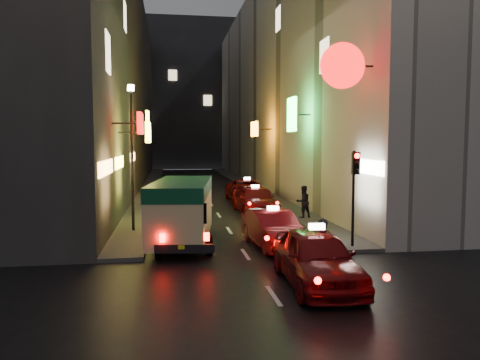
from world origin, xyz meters
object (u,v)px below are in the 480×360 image
traffic_light (355,177)px  taxi_near (316,253)px  pedestrian_crossing (323,243)px  lamp_post (132,148)px  minibus (182,205)px

traffic_light → taxi_near: bearing=-125.0°
taxi_near → pedestrian_crossing: taxi_near is taller
taxi_near → lamp_post: (-5.57, 8.28, 2.82)m
pedestrian_crossing → traffic_light: 3.94m
pedestrian_crossing → traffic_light: bearing=-42.7°
pedestrian_crossing → minibus: bearing=34.6°
taxi_near → traffic_light: size_ratio=1.64×
taxi_near → pedestrian_crossing: bearing=60.7°
taxi_near → lamp_post: lamp_post is taller
taxi_near → traffic_light: bearing=55.0°
pedestrian_crossing → lamp_post: size_ratio=0.31×
taxi_near → traffic_light: (2.63, 3.75, 1.78)m
taxi_near → traffic_light: traffic_light is taller
pedestrian_crossing → taxi_near: bearing=144.8°
minibus → taxi_near: size_ratio=1.04×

